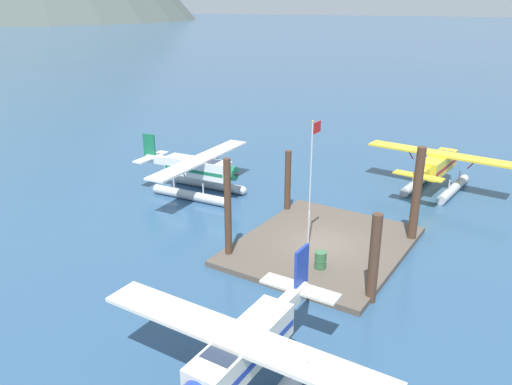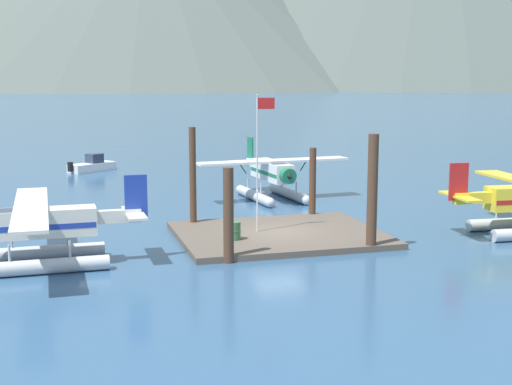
% 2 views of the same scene
% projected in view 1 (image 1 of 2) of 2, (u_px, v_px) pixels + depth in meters
% --- Properties ---
extents(ground_plane, '(1200.00, 1200.00, 0.00)m').
position_uv_depth(ground_plane, '(323.00, 248.00, 27.54)').
color(ground_plane, '#2D5175').
extents(dock_platform, '(10.20, 8.32, 0.30)m').
position_uv_depth(dock_platform, '(323.00, 246.00, 27.49)').
color(dock_platform, brown).
rests_on(dock_platform, ground).
extents(piling_near_left, '(0.46, 0.46, 4.23)m').
position_uv_depth(piling_near_left, '(374.00, 259.00, 21.88)').
color(piling_near_left, '#4C3323').
rests_on(piling_near_left, ground).
extents(piling_near_right, '(0.48, 0.48, 5.52)m').
position_uv_depth(piling_near_right, '(416.00, 196.00, 27.23)').
color(piling_near_right, '#4C3323').
rests_on(piling_near_right, ground).
extents(piling_far_left, '(0.36, 0.36, 5.46)m').
position_uv_depth(piling_far_left, '(228.00, 210.00, 25.48)').
color(piling_far_left, '#4C3323').
rests_on(piling_far_left, ground).
extents(piling_far_right, '(0.39, 0.39, 4.12)m').
position_uv_depth(piling_far_right, '(288.00, 182.00, 31.48)').
color(piling_far_right, '#4C3323').
rests_on(piling_far_right, ground).
extents(flagpole, '(0.95, 0.10, 6.94)m').
position_uv_depth(flagpole, '(312.00, 172.00, 25.41)').
color(flagpole, silver).
rests_on(flagpole, dock_platform).
extents(fuel_drum, '(0.62, 0.62, 0.88)m').
position_uv_depth(fuel_drum, '(320.00, 260.00, 24.68)').
color(fuel_drum, '#33663D').
rests_on(fuel_drum, dock_platform).
extents(seaplane_white_bow_right, '(10.48, 7.97, 3.84)m').
position_uv_depth(seaplane_white_bow_right, '(199.00, 173.00, 34.86)').
color(seaplane_white_bow_right, '#B7BABF').
rests_on(seaplane_white_bow_right, ground).
extents(seaplane_cream_port_aft, '(7.98, 10.42, 3.84)m').
position_uv_depth(seaplane_cream_port_aft, '(242.00, 359.00, 16.52)').
color(seaplane_cream_port_aft, '#B7BABF').
rests_on(seaplane_cream_port_aft, ground).
extents(seaplane_yellow_stbd_aft, '(7.97, 10.47, 3.84)m').
position_uv_depth(seaplane_yellow_stbd_aft, '(438.00, 169.00, 35.70)').
color(seaplane_yellow_stbd_aft, '#B7BABF').
rests_on(seaplane_yellow_stbd_aft, ground).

